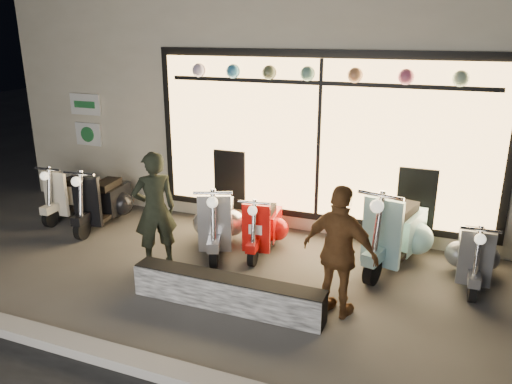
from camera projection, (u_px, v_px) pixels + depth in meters
The scene contains 12 objects.
ground at pixel (219, 277), 6.66m from camera, with size 40.00×40.00×0.00m, color #383533.
kerb at pixel (129, 361), 4.87m from camera, with size 40.00×0.25×0.12m, color slate.
shop_building at pixel (321, 82), 10.41m from camera, with size 10.20×6.23×4.20m.
graffiti_barrier at pixel (227, 292), 5.87m from camera, with size 2.36×0.28×0.40m, color black.
scooter_silver at pixel (218, 220), 7.52m from camera, with size 0.81×1.43×1.04m.
scooter_red at pixel (264, 225), 7.47m from camera, with size 0.49×1.25×0.89m.
scooter_black at pixel (106, 200), 8.43m from camera, with size 0.57×1.44×1.03m.
scooter_cream at pixel (76, 193), 8.87m from camera, with size 0.46×1.34×0.96m.
scooter_blue at pixel (398, 230), 6.99m from camera, with size 0.77×1.63×1.16m.
scooter_grey at pixel (473, 253), 6.53m from camera, with size 0.40×1.24×0.89m.
man at pixel (155, 209), 6.80m from camera, with size 0.59×0.39×1.62m, color black.
woman at pixel (340, 252), 5.57m from camera, with size 0.91×0.38×1.55m, color brown.
Camera 1 is at (2.68, -5.37, 3.14)m, focal length 35.00 mm.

